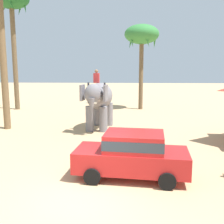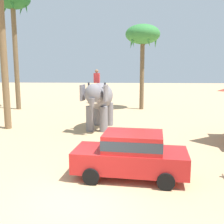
{
  "view_description": "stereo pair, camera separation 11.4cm",
  "coord_description": "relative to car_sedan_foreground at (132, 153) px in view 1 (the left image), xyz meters",
  "views": [
    {
      "loc": [
        1.27,
        -7.71,
        4.04
      ],
      "look_at": [
        0.54,
        6.77,
        1.6
      ],
      "focal_mm": 43.25,
      "sensor_mm": 36.0,
      "label": 1
    },
    {
      "loc": [
        1.39,
        -7.7,
        4.04
      ],
      "look_at": [
        0.54,
        6.77,
        1.6
      ],
      "focal_mm": 43.25,
      "sensor_mm": 36.0,
      "label": 2
    }
  ],
  "objects": [
    {
      "name": "ground_plane",
      "position": [
        -1.53,
        -1.75,
        -0.93
      ],
      "size": [
        120.0,
        120.0,
        0.0
      ],
      "primitive_type": "plane",
      "color": "tan"
    },
    {
      "name": "elephant_with_mahout",
      "position": [
        -1.99,
        7.8,
        1.06
      ],
      "size": [
        2.02,
        3.97,
        3.88
      ],
      "color": "slate",
      "rests_on": "ground"
    },
    {
      "name": "palm_tree_behind_elephant",
      "position": [
        -10.64,
        15.67,
        8.7
      ],
      "size": [
        3.2,
        3.2,
        11.02
      ],
      "color": "brown",
      "rests_on": "ground"
    },
    {
      "name": "car_sedan_foreground",
      "position": [
        0.0,
        0.0,
        0.0
      ],
      "size": [
        4.25,
        2.2,
        1.7
      ],
      "color": "red",
      "rests_on": "ground"
    },
    {
      "name": "palm_tree_left_of_road",
      "position": [
        1.18,
        16.4,
        5.86
      ],
      "size": [
        3.2,
        3.2,
        7.9
      ],
      "color": "brown",
      "rests_on": "ground"
    }
  ]
}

